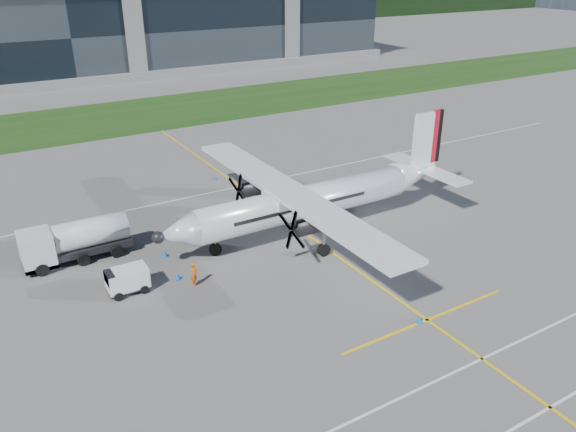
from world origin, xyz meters
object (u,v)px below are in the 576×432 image
(fuel_tanker_truck, at_px, (68,243))
(safety_cone_stbdwing, at_px, (214,178))
(baggage_tug, at_px, (127,280))
(safety_cone_nose_stbd, at_px, (165,253))
(ground_crew_person, at_px, (194,272))
(safety_cone_nose_port, at_px, (178,276))
(turboprop_aircraft, at_px, (315,182))
(safety_cone_portwing, at_px, (419,319))
(safety_cone_fwd, at_px, (137,267))

(fuel_tanker_truck, bearing_deg, safety_cone_stbdwing, 31.68)
(baggage_tug, relative_size, safety_cone_nose_stbd, 5.29)
(ground_crew_person, bearing_deg, fuel_tanker_truck, 73.52)
(baggage_tug, bearing_deg, safety_cone_stbdwing, 50.16)
(safety_cone_nose_port, bearing_deg, baggage_tug, 176.56)
(ground_crew_person, xyz_separation_m, safety_cone_stbdwing, (8.62, 16.32, -0.67))
(turboprop_aircraft, bearing_deg, fuel_tanker_truck, 165.99)
(safety_cone_nose_port, xyz_separation_m, safety_cone_portwing, (10.03, -11.50, 0.00))
(turboprop_aircraft, height_order, safety_cone_nose_port, turboprop_aircraft)
(turboprop_aircraft, relative_size, safety_cone_stbdwing, 51.15)
(fuel_tanker_truck, distance_m, safety_cone_portwing, 23.38)
(baggage_tug, xyz_separation_m, safety_cone_portwing, (13.17, -11.69, -0.54))
(turboprop_aircraft, distance_m, safety_cone_fwd, 14.04)
(baggage_tug, relative_size, safety_cone_nose_port, 5.29)
(safety_cone_nose_port, height_order, safety_cone_stbdwing, same)
(ground_crew_person, height_order, safety_cone_portwing, ground_crew_person)
(safety_cone_fwd, distance_m, safety_cone_stbdwing, 16.91)
(turboprop_aircraft, relative_size, safety_cone_nose_stbd, 51.15)
(ground_crew_person, distance_m, safety_cone_portwing, 13.91)
(ground_crew_person, bearing_deg, safety_cone_nose_stbd, 37.90)
(turboprop_aircraft, distance_m, safety_cone_portwing, 13.83)
(safety_cone_nose_port, height_order, safety_cone_portwing, same)
(turboprop_aircraft, relative_size, ground_crew_person, 13.86)
(fuel_tanker_truck, height_order, safety_cone_stbdwing, fuel_tanker_truck)
(fuel_tanker_truck, height_order, safety_cone_nose_port, fuel_tanker_truck)
(safety_cone_portwing, bearing_deg, fuel_tanker_truck, 131.39)
(safety_cone_fwd, bearing_deg, baggage_tug, -118.79)
(safety_cone_fwd, bearing_deg, ground_crew_person, -54.80)
(turboprop_aircraft, bearing_deg, safety_cone_stbdwing, 100.02)
(fuel_tanker_truck, height_order, baggage_tug, fuel_tanker_truck)
(safety_cone_fwd, height_order, safety_cone_stbdwing, same)
(safety_cone_nose_port, relative_size, safety_cone_portwing, 1.00)
(safety_cone_stbdwing, distance_m, safety_cone_nose_stbd, 14.80)
(ground_crew_person, bearing_deg, safety_cone_stbdwing, 5.66)
(baggage_tug, distance_m, safety_cone_nose_port, 3.19)
(safety_cone_stbdwing, relative_size, safety_cone_nose_stbd, 1.00)
(ground_crew_person, distance_m, safety_cone_fwd, 4.53)
(fuel_tanker_truck, distance_m, ground_crew_person, 9.47)
(turboprop_aircraft, distance_m, ground_crew_person, 11.75)
(ground_crew_person, xyz_separation_m, safety_cone_nose_stbd, (-0.35, 4.55, -0.67))
(safety_cone_stbdwing, bearing_deg, fuel_tanker_truck, -148.32)
(safety_cone_stbdwing, xyz_separation_m, safety_cone_nose_stbd, (-8.97, -11.77, 0.00))
(safety_cone_nose_port, xyz_separation_m, safety_cone_stbdwing, (9.30, 15.09, 0.00))
(baggage_tug, distance_m, safety_cone_stbdwing, 19.42)
(turboprop_aircraft, relative_size, safety_cone_portwing, 51.15)
(fuel_tanker_truck, bearing_deg, safety_cone_portwing, -48.61)
(fuel_tanker_truck, distance_m, baggage_tug, 6.28)
(turboprop_aircraft, relative_size, safety_cone_nose_port, 51.15)
(safety_cone_nose_port, relative_size, safety_cone_nose_stbd, 1.00)
(turboprop_aircraft, xyz_separation_m, safety_cone_nose_stbd, (-11.33, 1.56, -3.59))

